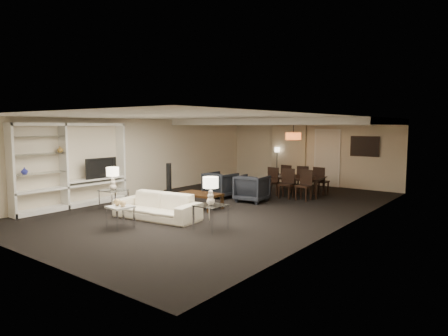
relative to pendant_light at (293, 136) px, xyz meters
name	(u,v)px	position (x,y,z in m)	size (l,w,h in m)	color
floor	(224,207)	(-0.30, -3.50, -1.92)	(11.00, 11.00, 0.00)	black
ceiling	(224,117)	(-0.30, -3.50, 0.58)	(7.00, 11.00, 0.02)	silver
wall_back	(310,152)	(-0.30, 2.00, -0.67)	(7.00, 0.02, 2.50)	beige
wall_front	(27,186)	(-0.30, -9.00, -0.67)	(7.00, 0.02, 2.50)	beige
wall_left	(140,157)	(-3.80, -3.50, -0.67)	(0.02, 11.00, 2.50)	beige
wall_right	(347,171)	(3.20, -3.50, -0.67)	(0.02, 11.00, 2.50)	beige
ceiling_soffit	(286,122)	(-0.30, 0.00, 0.48)	(7.00, 4.00, 0.20)	silver
curtains	(289,153)	(-1.20, 1.92, -0.72)	(1.50, 0.12, 2.40)	beige
door	(327,158)	(0.40, 1.97, -0.87)	(0.90, 0.05, 2.10)	silver
painting	(365,146)	(1.80, 1.96, -0.37)	(0.95, 0.04, 0.65)	#142D38
media_unit	(72,166)	(-3.61, -6.10, -0.74)	(0.38, 3.40, 2.35)	white
pendant_light	(293,136)	(0.00, 0.00, 0.00)	(0.52, 0.52, 0.24)	#D8591E
sofa	(157,206)	(-0.71, -5.66, -1.60)	(2.16, 0.85, 0.63)	beige
coffee_table	(200,201)	(-0.71, -4.06, -1.71)	(1.19, 0.69, 0.43)	black
armchair_left	(221,185)	(-1.31, -2.36, -1.52)	(0.86, 0.88, 0.80)	black
armchair_right	(252,188)	(-0.11, -2.36, -1.52)	(0.86, 0.88, 0.80)	black
side_table_left	(113,200)	(-2.41, -5.66, -1.64)	(0.59, 0.59, 0.55)	silver
side_table_right	(211,217)	(0.99, -5.66, -1.64)	(0.59, 0.59, 0.55)	white
table_lamp_left	(113,179)	(-2.41, -5.66, -1.06)	(0.34, 0.34, 0.61)	beige
table_lamp_right	(211,191)	(0.99, -5.66, -1.06)	(0.34, 0.34, 0.61)	white
marble_table	(120,217)	(-0.71, -6.76, -1.67)	(0.49, 0.49, 0.49)	silver
gold_gourd_a	(117,202)	(-0.81, -6.76, -1.35)	(0.16, 0.16, 0.16)	tan
gold_gourd_b	(123,204)	(-0.61, -6.76, -1.36)	(0.14, 0.14, 0.14)	tan
television	(99,168)	(-3.58, -5.26, -0.88)	(0.13, 1.02, 0.59)	black
vase_blue	(24,171)	(-3.61, -7.43, -0.77)	(0.17, 0.17, 0.17)	#242A9F
vase_amber	(60,149)	(-3.61, -6.44, -0.28)	(0.15, 0.15, 0.16)	#AF823A
floor_speaker	(169,180)	(-2.56, -3.41, -1.37)	(0.12, 0.12, 1.10)	black
dining_table	(296,186)	(0.44, -0.60, -1.61)	(1.78, 0.99, 0.62)	black
chair_nl	(270,182)	(-0.16, -1.25, -1.46)	(0.43, 0.43, 0.93)	black
chair_nm	(286,184)	(0.44, -1.25, -1.46)	(0.43, 0.43, 0.93)	black
chair_nr	(304,185)	(1.04, -1.25, -1.46)	(0.43, 0.43, 0.93)	black
chair_fl	(289,178)	(-0.16, 0.05, -1.46)	(0.43, 0.43, 0.93)	black
chair_fm	(305,179)	(0.44, 0.05, -1.46)	(0.43, 0.43, 0.93)	black
chair_fr	(321,181)	(1.04, 0.05, -1.46)	(0.43, 0.43, 0.93)	black
floor_lamp	(277,165)	(-1.60, 1.70, -1.21)	(0.20, 0.20, 1.42)	black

